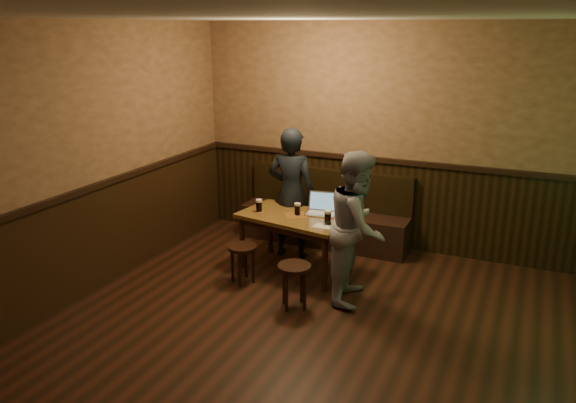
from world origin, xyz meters
The scene contains 12 objects.
room centered at (0.00, 0.22, 1.20)m, with size 5.04×6.04×2.84m.
bench centered at (-0.70, 2.75, 0.31)m, with size 2.20×0.50×0.95m.
pub_table centered at (-0.70, 1.77, 0.58)m, with size 1.36×0.91×0.68m.
stool_left centered at (-1.10, 1.23, 0.34)m, with size 0.38×0.38×0.43m.
stool_right centered at (-0.35, 0.93, 0.37)m, with size 0.41×0.41×0.46m.
pint_left centered at (-1.14, 1.71, 0.75)m, with size 0.10×0.10×0.15m.
pint_mid centered at (-0.69, 1.78, 0.75)m, with size 0.09×0.09×0.14m.
pint_right centered at (-0.26, 1.64, 0.75)m, with size 0.10×0.10×0.16m.
laptop centered at (-0.46, 1.97, 0.73)m, with size 0.37×0.32×0.24m.
menu centered at (-0.27, 1.56, 0.68)m, with size 0.22×0.15×0.00m, color silver.
person_suit centered at (-0.93, 2.16, 0.80)m, with size 0.59×0.38×1.61m, color black.
person_grey centered at (0.15, 1.39, 0.79)m, with size 0.76×0.59×1.57m, color gray.
Camera 1 is at (1.71, -3.77, 2.72)m, focal length 35.00 mm.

